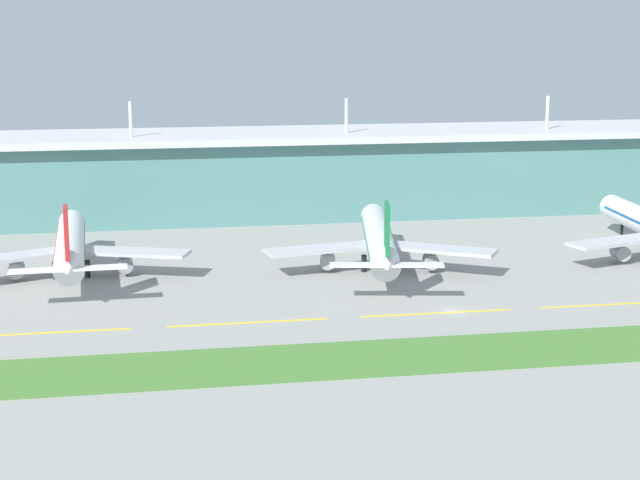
# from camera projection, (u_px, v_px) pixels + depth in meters

# --- Properties ---
(ground_plane) EXTENTS (600.00, 600.00, 0.00)m
(ground_plane) POSITION_uv_depth(u_px,v_px,m) (451.00, 311.00, 187.58)
(ground_plane) COLOR gray
(terminal_building) EXTENTS (288.00, 34.00, 31.66)m
(terminal_building) POSITION_uv_depth(u_px,v_px,m) (342.00, 172.00, 281.89)
(terminal_building) COLOR slate
(terminal_building) RESTS_ON ground
(airliner_near_middle) EXTENTS (48.76, 59.42, 18.90)m
(airliner_near_middle) POSITION_uv_depth(u_px,v_px,m) (70.00, 246.00, 212.09)
(airliner_near_middle) COLOR white
(airliner_near_middle) RESTS_ON ground
(airliner_center) EXTENTS (47.98, 62.57, 18.90)m
(airliner_center) POSITION_uv_depth(u_px,v_px,m) (379.00, 240.00, 217.57)
(airliner_center) COLOR silver
(airliner_center) RESTS_ON ground
(taxiway_stripe_west) EXTENTS (28.00, 0.70, 0.04)m
(taxiway_stripe_west) POSITION_uv_depth(u_px,v_px,m) (47.00, 333.00, 174.54)
(taxiway_stripe_west) COLOR yellow
(taxiway_stripe_west) RESTS_ON ground
(taxiway_stripe_mid_west) EXTENTS (28.00, 0.70, 0.04)m
(taxiway_stripe_mid_west) POSITION_uv_depth(u_px,v_px,m) (248.00, 323.00, 180.44)
(taxiway_stripe_mid_west) COLOR yellow
(taxiway_stripe_mid_west) RESTS_ON ground
(taxiway_stripe_centre) EXTENTS (28.00, 0.70, 0.04)m
(taxiway_stripe_centre) POSITION_uv_depth(u_px,v_px,m) (437.00, 313.00, 186.35)
(taxiway_stripe_centre) COLOR yellow
(taxiway_stripe_centre) RESTS_ON ground
(taxiway_stripe_mid_east) EXTENTS (28.00, 0.70, 0.04)m
(taxiway_stripe_mid_east) POSITION_uv_depth(u_px,v_px,m) (613.00, 304.00, 192.25)
(taxiway_stripe_mid_east) COLOR yellow
(taxiway_stripe_mid_east) RESTS_ON ground
(grass_verge) EXTENTS (300.00, 18.00, 0.10)m
(grass_verge) POSITION_uv_depth(u_px,v_px,m) (496.00, 351.00, 164.85)
(grass_verge) COLOR #477A33
(grass_verge) RESTS_ON ground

